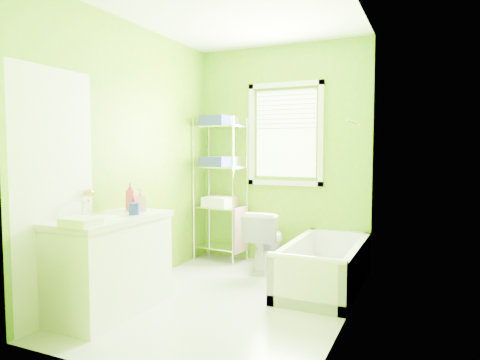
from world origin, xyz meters
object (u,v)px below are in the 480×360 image
at_px(bathtub, 324,273).
at_px(toilet, 265,240).
at_px(vanity, 110,261).
at_px(wire_shelf_unit, 222,172).

distance_m(bathtub, toilet, 0.86).
bearing_deg(vanity, toilet, 66.71).
xyz_separation_m(vanity, wire_shelf_unit, (0.07, 1.93, 0.66)).
xyz_separation_m(toilet, vanity, (-0.74, -1.71, 0.09)).
relative_size(bathtub, wire_shelf_unit, 0.83).
relative_size(bathtub, vanity, 1.35).
bearing_deg(bathtub, toilet, 154.49).
distance_m(toilet, vanity, 1.86).
bearing_deg(wire_shelf_unit, vanity, -92.18).
height_order(bathtub, vanity, vanity).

